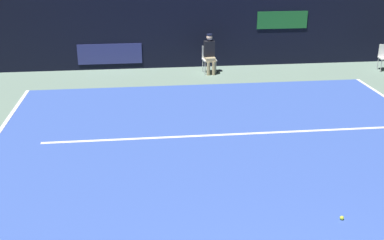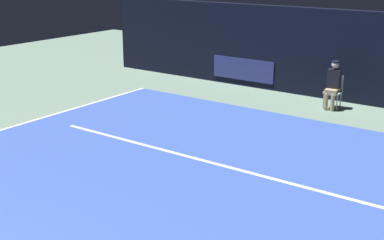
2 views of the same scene
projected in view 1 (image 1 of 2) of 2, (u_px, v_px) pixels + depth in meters
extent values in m
plane|color=slate|center=(240.00, 180.00, 8.88)|extent=(31.93, 31.93, 0.00)
cube|color=#3856B2|center=(240.00, 180.00, 8.88)|extent=(10.48, 12.29, 0.01)
cube|color=white|center=(221.00, 135.00, 10.86)|extent=(8.18, 0.10, 0.01)
cube|color=black|center=(191.00, 30.00, 16.25)|extent=(16.13, 0.30, 2.60)
cube|color=navy|center=(110.00, 54.00, 16.07)|extent=(2.20, 0.04, 0.70)
cube|color=#1E6B2D|center=(282.00, 20.00, 16.33)|extent=(1.80, 0.04, 0.60)
cube|color=white|center=(209.00, 60.00, 15.68)|extent=(0.47, 0.44, 0.04)
cube|color=white|center=(208.00, 52.00, 15.78)|extent=(0.42, 0.07, 0.42)
cylinder|color=#B2B2B7|center=(205.00, 68.00, 15.58)|extent=(0.03, 0.03, 0.46)
cylinder|color=#B2B2B7|center=(216.00, 67.00, 15.65)|extent=(0.03, 0.03, 0.46)
cylinder|color=#B2B2B7|center=(203.00, 65.00, 15.89)|extent=(0.03, 0.03, 0.46)
cylinder|color=#B2B2B7|center=(213.00, 65.00, 15.96)|extent=(0.03, 0.03, 0.46)
cube|color=tan|center=(210.00, 59.00, 15.60)|extent=(0.35, 0.43, 0.14)
cylinder|color=tan|center=(208.00, 68.00, 15.51)|extent=(0.11, 0.11, 0.46)
cylinder|color=tan|center=(214.00, 68.00, 15.55)|extent=(0.11, 0.11, 0.46)
cube|color=black|center=(209.00, 49.00, 15.58)|extent=(0.36, 0.25, 0.52)
sphere|color=beige|center=(209.00, 37.00, 15.44)|extent=(0.20, 0.20, 0.20)
cylinder|color=#141933|center=(209.00, 35.00, 15.41)|extent=(0.19, 0.19, 0.04)
cylinder|color=#B2B2B7|center=(381.00, 66.00, 15.90)|extent=(0.03, 0.03, 0.44)
cylinder|color=#B2B2B7|center=(378.00, 63.00, 16.21)|extent=(0.03, 0.03, 0.44)
sphere|color=#CCE033|center=(342.00, 218.00, 7.61)|extent=(0.07, 0.07, 0.07)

